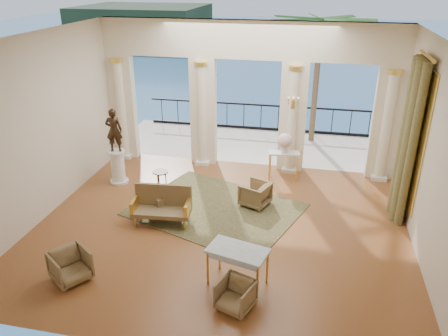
% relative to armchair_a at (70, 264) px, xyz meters
% --- Properties ---
extents(floor, '(9.00, 9.00, 0.00)m').
position_rel_armchair_a_xyz_m(floor, '(2.55, 2.59, -0.36)').
color(floor, '#552F15').
rests_on(floor, ground).
extents(room_walls, '(9.00, 9.00, 9.00)m').
position_rel_armchair_a_xyz_m(room_walls, '(2.55, 1.47, 2.52)').
color(room_walls, beige).
rests_on(room_walls, ground).
extents(arcade, '(9.00, 0.56, 4.50)m').
position_rel_armchair_a_xyz_m(arcade, '(2.55, 6.41, 2.22)').
color(arcade, '#F0E6C6').
rests_on(arcade, ground).
extents(terrace, '(10.00, 3.60, 0.10)m').
position_rel_armchair_a_xyz_m(terrace, '(2.55, 8.39, -0.41)').
color(terrace, beige).
rests_on(terrace, ground).
extents(balustrade, '(9.00, 0.06, 1.03)m').
position_rel_armchair_a_xyz_m(balustrade, '(2.55, 9.99, 0.05)').
color(balustrade, black).
rests_on(balustrade, terrace).
extents(palm_tree, '(2.00, 2.00, 4.50)m').
position_rel_armchair_a_xyz_m(palm_tree, '(4.55, 9.19, 3.73)').
color(palm_tree, '#4C3823').
rests_on(palm_tree, terrace).
extents(headland, '(22.00, 18.00, 6.00)m').
position_rel_armchair_a_xyz_m(headland, '(-27.45, 72.59, -3.36)').
color(headland, black).
rests_on(headland, sea).
extents(sea, '(160.00, 160.00, 0.00)m').
position_rel_armchair_a_xyz_m(sea, '(2.55, 62.59, -6.36)').
color(sea, '#295894').
rests_on(sea, ground).
extents(curtain, '(0.33, 1.40, 4.09)m').
position_rel_armchair_a_xyz_m(curtain, '(6.83, 4.09, 1.66)').
color(curtain, brown).
rests_on(curtain, ground).
extents(window_frame, '(0.04, 1.60, 3.40)m').
position_rel_armchair_a_xyz_m(window_frame, '(7.02, 4.09, 1.74)').
color(window_frame, '#E8BE4C').
rests_on(window_frame, room_walls).
extents(wall_sconce, '(0.30, 0.11, 0.33)m').
position_rel_armchair_a_xyz_m(wall_sconce, '(3.95, 6.09, 1.87)').
color(wall_sconce, '#E8BE4C').
rests_on(wall_sconce, arcade).
extents(rug, '(4.89, 4.35, 0.02)m').
position_rel_armchair_a_xyz_m(rug, '(2.24, 3.39, -0.35)').
color(rug, '#293116').
rests_on(rug, ground).
extents(armchair_a, '(0.94, 0.95, 0.72)m').
position_rel_armchair_a_xyz_m(armchair_a, '(0.00, 0.00, 0.00)').
color(armchair_a, '#433319').
rests_on(armchair_a, ground).
extents(armchair_b, '(0.78, 0.76, 0.64)m').
position_rel_armchair_a_xyz_m(armchair_b, '(3.42, -0.13, -0.04)').
color(armchair_b, '#433319').
rests_on(armchair_b, ground).
extents(armchair_c, '(0.86, 0.88, 0.71)m').
position_rel_armchair_a_xyz_m(armchair_c, '(3.21, 3.86, -0.00)').
color(armchair_c, '#433319').
rests_on(armchair_c, ground).
extents(armchair_d, '(0.84, 0.84, 0.63)m').
position_rel_armchair_a_xyz_m(armchair_d, '(0.95, 2.99, -0.04)').
color(armchair_d, '#433319').
rests_on(armchair_d, ground).
extents(settee, '(1.48, 0.74, 0.95)m').
position_rel_armchair_a_xyz_m(settee, '(1.07, 2.55, 0.11)').
color(settee, '#433319').
rests_on(settee, ground).
extents(game_table, '(1.29, 0.90, 0.80)m').
position_rel_armchair_a_xyz_m(game_table, '(3.33, 0.59, 0.36)').
color(game_table, '#94AABB').
rests_on(game_table, ground).
extents(pedestal, '(0.55, 0.55, 1.01)m').
position_rel_armchair_a_xyz_m(pedestal, '(-0.95, 4.39, 0.12)').
color(pedestal, silver).
rests_on(pedestal, ground).
extents(statue, '(0.52, 0.40, 1.27)m').
position_rel_armchair_a_xyz_m(statue, '(-0.95, 4.39, 1.28)').
color(statue, black).
rests_on(statue, pedestal).
extents(console_table, '(0.95, 0.48, 0.87)m').
position_rel_armchair_a_xyz_m(console_table, '(3.80, 5.64, 0.36)').
color(console_table, silver).
rests_on(console_table, ground).
extents(urn, '(0.44, 0.44, 0.59)m').
position_rel_armchair_a_xyz_m(urn, '(3.80, 5.64, 0.84)').
color(urn, white).
rests_on(urn, console_table).
extents(side_table, '(0.44, 0.44, 0.72)m').
position_rel_armchair_a_xyz_m(side_table, '(0.55, 3.92, 0.25)').
color(side_table, black).
rests_on(side_table, ground).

